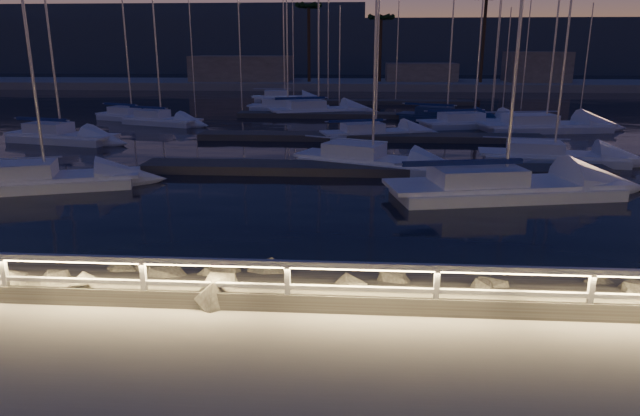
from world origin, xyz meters
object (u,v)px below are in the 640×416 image
at_px(sailboat_c, 550,155).
at_px(sailboat_e, 160,119).
at_px(sailboat_b, 41,179).
at_px(sailboat_d, 499,186).
at_px(sailboat_i, 131,115).
at_px(sailboat_l, 471,121).
at_px(sailboat_m, 283,97).
at_px(sailboat_j, 286,106).
at_px(sailboat_g, 373,132).
at_px(sailboat_n, 316,110).
at_px(sailboat_k, 444,116).
at_px(guard_rail, 383,277).
at_px(sailboat_a, 59,135).
at_px(sailboat_h, 542,125).
at_px(sailboat_f, 369,160).

relative_size(sailboat_c, sailboat_e, 1.13).
height_order(sailboat_b, sailboat_d, sailboat_d).
relative_size(sailboat_b, sailboat_i, 1.16).
height_order(sailboat_l, sailboat_m, sailboat_l).
xyz_separation_m(sailboat_b, sailboat_m, (4.88, 40.41, 0.01)).
relative_size(sailboat_d, sailboat_j, 1.27).
relative_size(sailboat_l, sailboat_m, 1.16).
height_order(sailboat_c, sailboat_g, sailboat_c).
bearing_deg(sailboat_g, sailboat_n, 91.71).
height_order(sailboat_c, sailboat_k, sailboat_k).
height_order(sailboat_k, sailboat_l, sailboat_l).
bearing_deg(sailboat_b, guard_rail, -58.97).
height_order(sailboat_b, sailboat_c, sailboat_b).
height_order(guard_rail, sailboat_a, sailboat_a).
xyz_separation_m(guard_rail, sailboat_g, (0.31, 26.73, -0.98)).
xyz_separation_m(sailboat_c, sailboat_i, (-28.50, 15.60, 0.00)).
relative_size(guard_rail, sailboat_k, 3.32).
relative_size(sailboat_h, sailboat_i, 1.43).
xyz_separation_m(sailboat_a, sailboat_h, (31.71, 7.02, 0.00)).
xyz_separation_m(sailboat_b, sailboat_f, (13.86, 5.18, 0.01)).
bearing_deg(sailboat_j, sailboat_a, -115.09).
height_order(sailboat_b, sailboat_n, sailboat_n).
distance_m(sailboat_i, sailboat_m, 20.25).
bearing_deg(sailboat_f, sailboat_i, 160.45).
xyz_separation_m(sailboat_h, sailboat_k, (-6.13, 5.31, -0.03)).
bearing_deg(sailboat_h, guard_rail, -121.59).
relative_size(sailboat_h, sailboat_l, 1.12).
height_order(sailboat_e, sailboat_g, sailboat_g).
relative_size(sailboat_c, sailboat_l, 0.90).
height_order(sailboat_d, sailboat_i, sailboat_d).
bearing_deg(sailboat_n, sailboat_b, -129.15).
bearing_deg(sailboat_b, sailboat_g, 27.67).
bearing_deg(sailboat_d, sailboat_c, 47.95).
bearing_deg(sailboat_d, sailboat_l, 70.74).
xyz_separation_m(sailboat_c, sailboat_f, (-9.37, -2.12, 0.03)).
distance_m(sailboat_e, sailboat_j, 13.28).
bearing_deg(sailboat_e, sailboat_h, 16.16).
xyz_separation_m(sailboat_b, sailboat_h, (26.28, 18.81, 0.02)).
height_order(sailboat_e, sailboat_n, sailboat_n).
distance_m(sailboat_e, sailboat_h, 28.35).
height_order(sailboat_b, sailboat_j, sailboat_b).
distance_m(sailboat_c, sailboat_i, 32.49).
xyz_separation_m(guard_rail, sailboat_f, (-0.08, 17.11, -0.93)).
relative_size(sailboat_e, sailboat_g, 0.92).
bearing_deg(sailboat_f, sailboat_j, 129.41).
xyz_separation_m(sailboat_a, sailboat_k, (25.58, 12.33, -0.03)).
relative_size(guard_rail, sailboat_n, 3.00).
bearing_deg(sailboat_f, sailboat_n, 124.20).
bearing_deg(sailboat_b, sailboat_l, 25.37).
bearing_deg(sailboat_c, sailboat_b, -154.38).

